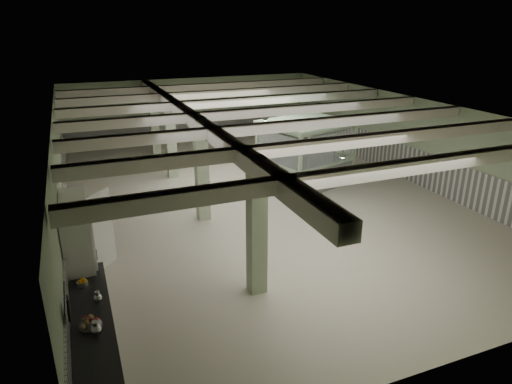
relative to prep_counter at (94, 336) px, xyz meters
name	(u,v)px	position (x,y,z in m)	size (l,w,h in m)	color
floor	(258,199)	(6.54, 7.00, -0.46)	(20.00, 20.00, 0.00)	beige
ceiling	(258,107)	(6.54, 7.00, 3.14)	(14.00, 20.00, 0.02)	silver
wall_back	(192,110)	(6.54, 17.00, 1.34)	(14.00, 0.02, 3.60)	#98AF8C
wall_front	(458,289)	(6.54, -3.00, 1.34)	(14.00, 0.02, 3.60)	#98AF8C
wall_left	(60,177)	(-0.46, 7.00, 1.34)	(0.02, 20.00, 3.60)	#98AF8C
wall_right	(407,138)	(13.54, 7.00, 1.34)	(0.02, 20.00, 3.60)	#98AF8C
wainscot_left	(65,207)	(-0.44, 7.00, 0.29)	(0.05, 19.90, 1.50)	silver
wainscot_right	(404,161)	(13.51, 7.00, 0.29)	(0.05, 19.90, 1.50)	silver
wainscot_back	(193,128)	(6.54, 16.98, 0.29)	(13.90, 0.05, 1.50)	silver
girder	(192,119)	(4.04, 7.00, 2.92)	(0.45, 19.90, 0.40)	silver
beam_a	(385,170)	(6.54, -0.50, 2.96)	(13.90, 0.35, 0.32)	silver
beam_b	(328,144)	(6.54, 2.00, 2.96)	(13.90, 0.35, 0.32)	silver
beam_c	(288,126)	(6.54, 4.50, 2.96)	(13.90, 0.35, 0.32)	silver
beam_d	(258,112)	(6.54, 7.00, 2.96)	(13.90, 0.35, 0.32)	silver
beam_e	(235,102)	(6.54, 9.50, 2.96)	(13.90, 0.35, 0.32)	silver
beam_f	(217,94)	(6.54, 12.00, 2.96)	(13.90, 0.35, 0.32)	silver
beam_g	(203,87)	(6.54, 14.50, 2.96)	(13.90, 0.35, 0.32)	silver
column_a	(257,227)	(4.04, 1.00, 1.34)	(0.42, 0.42, 3.60)	#A7BA96
column_b	(202,170)	(4.04, 6.00, 1.34)	(0.42, 0.42, 3.60)	#A7BA96
column_c	(171,137)	(4.04, 11.00, 1.34)	(0.42, 0.42, 3.60)	#A7BA96
column_d	(154,120)	(4.04, 15.00, 1.34)	(0.42, 0.42, 3.60)	#A7BA96
hook_rail	(64,298)	(-0.39, -0.60, 1.39)	(0.02, 0.02, 1.20)	black
pendant_front	(343,155)	(7.04, 2.00, 2.59)	(0.44, 0.44, 0.22)	#303F2F
pendant_mid	(265,119)	(7.04, 7.50, 2.59)	(0.44, 0.44, 0.22)	#303F2F
pendant_back	(224,99)	(7.04, 12.50, 2.59)	(0.44, 0.44, 0.22)	#303F2F
prep_counter	(94,336)	(0.00, 0.00, 0.00)	(0.81, 4.63, 0.91)	#B6B5BA
pitcher_near	(98,297)	(0.17, 0.51, 0.57)	(0.18, 0.21, 0.27)	#B6B5BA
pitcher_far	(96,329)	(0.06, -0.62, 0.60)	(0.21, 0.25, 0.32)	#B6B5BA
veg_colander	(90,323)	(-0.03, -0.33, 0.54)	(0.46, 0.46, 0.21)	#3D3E42
orange_bowl	(83,284)	(-0.11, 1.36, 0.48)	(0.24, 0.24, 0.09)	#B2B2B7
skillet_near	(69,314)	(-0.34, -0.82, 1.17)	(0.29, 0.29, 0.04)	black
skillet_far	(69,308)	(-0.34, -0.63, 1.17)	(0.31, 0.31, 0.04)	black
walkin_cooler	(79,243)	(-0.08, 3.00, 0.74)	(1.16, 2.63, 2.41)	white
guard_booth	(306,142)	(9.11, 8.00, 1.36)	(4.04, 3.69, 2.71)	#8FAC8A
filing_cabinet	(335,160)	(10.89, 8.45, 0.24)	(0.45, 0.65, 1.40)	#575849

